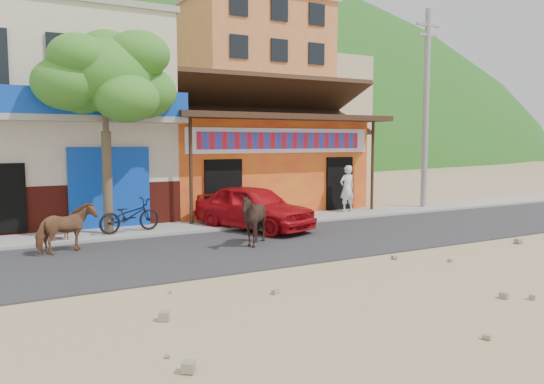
{
  "coord_description": "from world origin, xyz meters",
  "views": [
    {
      "loc": [
        -7.87,
        -10.04,
        2.85
      ],
      "look_at": [
        -0.64,
        3.0,
        1.4
      ],
      "focal_mm": 35.0,
      "sensor_mm": 36.0,
      "label": 1
    }
  ],
  "objects_px": {
    "cow_tan": "(66,229)",
    "cafe_chair_left": "(59,223)",
    "pedestrian": "(347,188)",
    "utility_pole": "(426,109)",
    "red_car": "(254,207)",
    "scooter": "(130,216)",
    "cow_dark": "(253,219)",
    "tree": "(106,131)"
  },
  "relations": [
    {
      "from": "tree",
      "to": "pedestrian",
      "type": "relative_size",
      "value": 3.36
    },
    {
      "from": "scooter",
      "to": "cow_dark",
      "type": "bearing_deg",
      "value": -154.75
    },
    {
      "from": "cow_dark",
      "to": "cafe_chair_left",
      "type": "bearing_deg",
      "value": -128.54
    },
    {
      "from": "tree",
      "to": "red_car",
      "type": "height_order",
      "value": "tree"
    },
    {
      "from": "utility_pole",
      "to": "pedestrian",
      "type": "distance_m",
      "value": 4.84
    },
    {
      "from": "cow_dark",
      "to": "cow_tan",
      "type": "bearing_deg",
      "value": -112.44
    },
    {
      "from": "utility_pole",
      "to": "red_car",
      "type": "height_order",
      "value": "utility_pole"
    },
    {
      "from": "utility_pole",
      "to": "scooter",
      "type": "bearing_deg",
      "value": -178.69
    },
    {
      "from": "cow_tan",
      "to": "scooter",
      "type": "height_order",
      "value": "cow_tan"
    },
    {
      "from": "cow_dark",
      "to": "pedestrian",
      "type": "height_order",
      "value": "pedestrian"
    },
    {
      "from": "cow_dark",
      "to": "pedestrian",
      "type": "bearing_deg",
      "value": 118.38
    },
    {
      "from": "cow_tan",
      "to": "scooter",
      "type": "distance_m",
      "value": 2.72
    },
    {
      "from": "cow_dark",
      "to": "scooter",
      "type": "bearing_deg",
      "value": -147.28
    },
    {
      "from": "cow_dark",
      "to": "cafe_chair_left",
      "type": "distance_m",
      "value": 5.42
    },
    {
      "from": "utility_pole",
      "to": "cow_dark",
      "type": "height_order",
      "value": "utility_pole"
    },
    {
      "from": "utility_pole",
      "to": "cafe_chair_left",
      "type": "relative_size",
      "value": 8.5
    },
    {
      "from": "scooter",
      "to": "cafe_chair_left",
      "type": "xyz_separation_m",
      "value": [
        -2.0,
        -0.24,
        -0.03
      ]
    },
    {
      "from": "tree",
      "to": "red_car",
      "type": "xyz_separation_m",
      "value": [
        4.29,
        -1.0,
        -2.37
      ]
    },
    {
      "from": "tree",
      "to": "cow_tan",
      "type": "relative_size",
      "value": 4.11
    },
    {
      "from": "pedestrian",
      "to": "scooter",
      "type": "bearing_deg",
      "value": 1.57
    },
    {
      "from": "red_car",
      "to": "scooter",
      "type": "xyz_separation_m",
      "value": [
        -3.69,
        0.92,
        -0.13
      ]
    },
    {
      "from": "cow_tan",
      "to": "cafe_chair_left",
      "type": "relative_size",
      "value": 1.55
    },
    {
      "from": "cow_tan",
      "to": "scooter",
      "type": "relative_size",
      "value": 0.77
    },
    {
      "from": "scooter",
      "to": "pedestrian",
      "type": "height_order",
      "value": "pedestrian"
    },
    {
      "from": "cafe_chair_left",
      "to": "cow_dark",
      "type": "bearing_deg",
      "value": -37.56
    },
    {
      "from": "cow_tan",
      "to": "cafe_chair_left",
      "type": "distance_m",
      "value": 1.57
    },
    {
      "from": "tree",
      "to": "cow_dark",
      "type": "relative_size",
      "value": 4.21
    },
    {
      "from": "utility_pole",
      "to": "scooter",
      "type": "distance_m",
      "value": 12.7
    },
    {
      "from": "utility_pole",
      "to": "pedestrian",
      "type": "relative_size",
      "value": 4.48
    },
    {
      "from": "scooter",
      "to": "pedestrian",
      "type": "bearing_deg",
      "value": -97.85
    },
    {
      "from": "pedestrian",
      "to": "cafe_chair_left",
      "type": "height_order",
      "value": "pedestrian"
    },
    {
      "from": "red_car",
      "to": "cafe_chair_left",
      "type": "height_order",
      "value": "red_car"
    },
    {
      "from": "tree",
      "to": "cow_tan",
      "type": "bearing_deg",
      "value": -127.2
    },
    {
      "from": "tree",
      "to": "cafe_chair_left",
      "type": "relative_size",
      "value": 6.37
    },
    {
      "from": "cafe_chair_left",
      "to": "cow_tan",
      "type": "bearing_deg",
      "value": -94.52
    },
    {
      "from": "utility_pole",
      "to": "cafe_chair_left",
      "type": "xyz_separation_m",
      "value": [
        -14.2,
        -0.52,
        -3.53
      ]
    },
    {
      "from": "cow_tan",
      "to": "cafe_chair_left",
      "type": "xyz_separation_m",
      "value": [
        0.03,
        1.57,
        -0.07
      ]
    },
    {
      "from": "cow_tan",
      "to": "red_car",
      "type": "distance_m",
      "value": 5.79
    },
    {
      "from": "scooter",
      "to": "cafe_chair_left",
      "type": "distance_m",
      "value": 2.01
    },
    {
      "from": "tree",
      "to": "pedestrian",
      "type": "distance_m",
      "value": 9.35
    },
    {
      "from": "utility_pole",
      "to": "red_car",
      "type": "bearing_deg",
      "value": -171.98
    },
    {
      "from": "pedestrian",
      "to": "utility_pole",
      "type": "bearing_deg",
      "value": 172.75
    }
  ]
}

